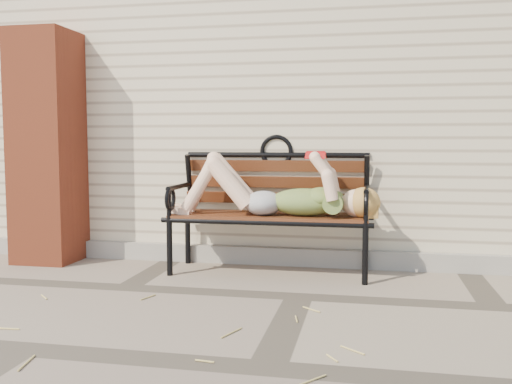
# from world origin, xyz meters

# --- Properties ---
(ground) EXTENTS (80.00, 80.00, 0.00)m
(ground) POSITION_xyz_m (0.00, 0.00, 0.00)
(ground) COLOR gray
(ground) RESTS_ON ground
(house_wall) EXTENTS (8.00, 4.00, 3.00)m
(house_wall) POSITION_xyz_m (0.00, 3.00, 1.50)
(house_wall) COLOR beige
(house_wall) RESTS_ON ground
(foundation_strip) EXTENTS (8.00, 0.10, 0.15)m
(foundation_strip) POSITION_xyz_m (0.00, 0.97, 0.07)
(foundation_strip) COLOR gray
(foundation_strip) RESTS_ON ground
(brick_pillar) EXTENTS (0.50, 0.50, 2.00)m
(brick_pillar) POSITION_xyz_m (-2.30, 0.75, 1.00)
(brick_pillar) COLOR #9E4023
(brick_pillar) RESTS_ON ground
(garden_bench) EXTENTS (1.71, 0.68, 1.11)m
(garden_bench) POSITION_xyz_m (-0.32, 0.76, 0.62)
(garden_bench) COLOR black
(garden_bench) RESTS_ON ground
(reading_woman) EXTENTS (1.62, 0.37, 0.51)m
(reading_woman) POSITION_xyz_m (-0.31, 0.62, 0.66)
(reading_woman) COLOR #093940
(reading_woman) RESTS_ON ground
(straw_scatter) EXTENTS (2.74, 1.81, 0.01)m
(straw_scatter) POSITION_xyz_m (-1.22, -1.13, 0.01)
(straw_scatter) COLOR tan
(straw_scatter) RESTS_ON ground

